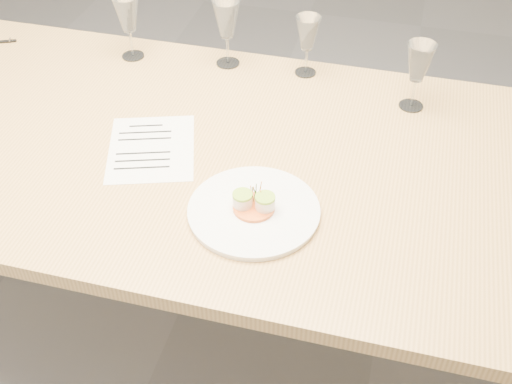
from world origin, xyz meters
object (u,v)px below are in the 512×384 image
(recipe_sheet, at_px, (151,148))
(wine_glass_2, at_px, (227,21))
(wine_glass_4, at_px, (419,64))
(dining_table, at_px, (158,159))
(wine_glass_1, at_px, (127,16))
(wine_glass_3, at_px, (308,35))
(dinner_plate, at_px, (254,210))

(recipe_sheet, bearing_deg, wine_glass_2, 62.61)
(wine_glass_2, height_order, wine_glass_4, wine_glass_2)
(dining_table, distance_m, recipe_sheet, 0.08)
(wine_glass_2, distance_m, wine_glass_4, 0.58)
(recipe_sheet, relative_size, wine_glass_2, 1.62)
(recipe_sheet, height_order, wine_glass_1, wine_glass_1)
(dining_table, height_order, recipe_sheet, recipe_sheet)
(dining_table, height_order, wine_glass_1, wine_glass_1)
(wine_glass_3, bearing_deg, wine_glass_4, -17.15)
(dining_table, relative_size, wine_glass_1, 12.09)
(dining_table, bearing_deg, dinner_plate, -33.10)
(wine_glass_1, distance_m, wine_glass_3, 0.55)
(dining_table, distance_m, dinner_plate, 0.40)
(dinner_plate, bearing_deg, recipe_sheet, 152.14)
(dining_table, bearing_deg, wine_glass_3, 53.13)
(dining_table, bearing_deg, recipe_sheet, -84.70)
(recipe_sheet, height_order, wine_glass_3, wine_glass_3)
(wine_glass_1, relative_size, wine_glass_3, 1.08)
(wine_glass_3, relative_size, wine_glass_4, 0.94)
(wine_glass_2, bearing_deg, recipe_sheet, -98.82)
(wine_glass_3, xyz_separation_m, wine_glass_4, (0.32, -0.10, 0.01))
(wine_glass_1, height_order, wine_glass_2, wine_glass_2)
(dinner_plate, relative_size, wine_glass_2, 1.49)
(dinner_plate, xyz_separation_m, recipe_sheet, (-0.32, 0.17, -0.01))
(dining_table, relative_size, dinner_plate, 7.83)
(dinner_plate, bearing_deg, wine_glass_3, 90.63)
(dinner_plate, xyz_separation_m, wine_glass_1, (-0.55, 0.60, 0.13))
(recipe_sheet, bearing_deg, wine_glass_1, 99.71)
(dining_table, bearing_deg, wine_glass_4, 26.81)
(wine_glass_1, bearing_deg, wine_glass_2, 6.41)
(wine_glass_3, bearing_deg, recipe_sheet, -123.97)
(recipe_sheet, xyz_separation_m, wine_glass_1, (-0.23, 0.43, 0.14))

